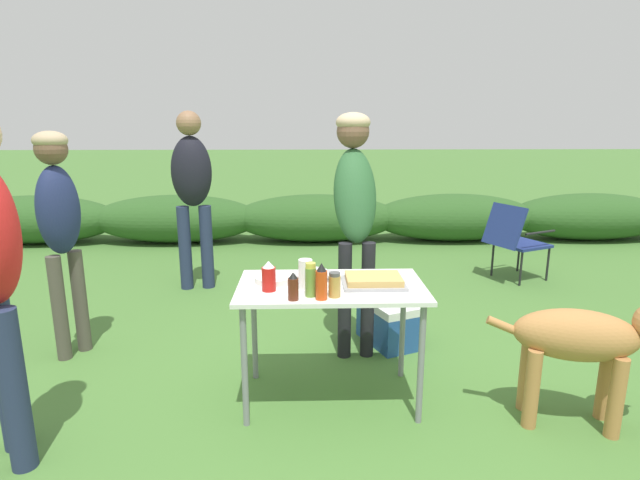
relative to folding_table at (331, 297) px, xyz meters
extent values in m
plane|color=#477533|center=(0.00, 0.00, -0.66)|extent=(60.00, 60.00, 0.00)
ellipsoid|color=#2D5623|center=(-4.00, 4.26, -0.32)|extent=(2.40, 0.90, 0.68)
ellipsoid|color=#2D5623|center=(-2.00, 4.26, -0.32)|extent=(2.40, 0.90, 0.68)
ellipsoid|color=#2D5623|center=(0.00, 4.26, -0.32)|extent=(2.40, 0.90, 0.68)
ellipsoid|color=#2D5623|center=(2.00, 4.26, -0.32)|extent=(2.40, 0.90, 0.68)
ellipsoid|color=#2D5623|center=(4.00, 4.26, -0.32)|extent=(2.40, 0.90, 0.68)
cube|color=silver|center=(0.00, 0.00, 0.06)|extent=(1.10, 0.64, 0.02)
cylinder|color=gray|center=(-0.49, -0.27, -0.31)|extent=(0.04, 0.04, 0.71)
cylinder|color=gray|center=(0.49, -0.27, -0.31)|extent=(0.04, 0.04, 0.71)
cylinder|color=gray|center=(-0.49, 0.27, -0.31)|extent=(0.04, 0.04, 0.71)
cylinder|color=gray|center=(0.49, 0.27, -0.31)|extent=(0.04, 0.04, 0.71)
cube|color=#9E9EA3|center=(0.25, -0.01, 0.09)|extent=(0.37, 0.27, 0.02)
cube|color=tan|center=(0.25, -0.01, 0.11)|extent=(0.32, 0.23, 0.04)
cylinder|color=white|center=(-0.34, 0.07, 0.09)|extent=(0.23, 0.23, 0.04)
ellipsoid|color=silver|center=(-0.11, 0.12, 0.11)|extent=(0.23, 0.23, 0.07)
cylinder|color=white|center=(-0.15, -0.06, 0.16)|extent=(0.08, 0.08, 0.17)
cylinder|color=olive|center=(-0.12, -0.19, 0.16)|extent=(0.06, 0.06, 0.16)
cylinder|color=#D1CC47|center=(-0.12, -0.19, 0.25)|extent=(0.06, 0.06, 0.03)
cylinder|color=#CC4214|center=(-0.06, -0.24, 0.16)|extent=(0.06, 0.06, 0.16)
cone|color=black|center=(-0.06, -0.24, 0.26)|extent=(0.05, 0.05, 0.04)
cylinder|color=#562314|center=(-0.22, -0.25, 0.14)|extent=(0.06, 0.06, 0.12)
cone|color=black|center=(-0.22, -0.25, 0.21)|extent=(0.05, 0.05, 0.03)
cylinder|color=red|center=(-0.36, -0.09, 0.15)|extent=(0.08, 0.08, 0.14)
cone|color=white|center=(-0.36, -0.09, 0.23)|extent=(0.07, 0.07, 0.04)
cylinder|color=#B2893D|center=(0.01, -0.21, 0.14)|extent=(0.07, 0.07, 0.12)
cylinder|color=#4C4C4C|center=(0.01, -0.21, 0.20)|extent=(0.06, 0.06, 0.02)
cylinder|color=black|center=(0.13, 0.57, -0.24)|extent=(0.10, 0.10, 0.85)
cylinder|color=black|center=(0.29, 0.59, -0.24)|extent=(0.10, 0.10, 0.85)
ellipsoid|color=#28562D|center=(0.20, 0.71, 0.51)|extent=(0.33, 0.48, 0.72)
sphere|color=brown|center=(0.19, 0.84, 0.95)|extent=(0.24, 0.24, 0.24)
ellipsoid|color=tan|center=(0.19, 0.84, 1.01)|extent=(0.25, 0.25, 0.14)
cylinder|color=#232D4C|center=(-1.38, 2.16, -0.23)|extent=(0.13, 0.13, 0.86)
cylinder|color=#232D4C|center=(-1.17, 2.20, -0.23)|extent=(0.13, 0.13, 0.86)
ellipsoid|color=black|center=(-1.27, 2.18, 0.54)|extent=(0.43, 0.34, 0.69)
sphere|color=#936B4C|center=(-1.27, 2.18, 1.01)|extent=(0.24, 0.24, 0.24)
cylinder|color=#232D4C|center=(-1.55, -0.59, -0.25)|extent=(0.12, 0.12, 0.83)
cylinder|color=#232D4C|center=(-1.68, -0.43, -0.25)|extent=(0.12, 0.12, 0.83)
cylinder|color=#4C473D|center=(-1.90, 0.59, -0.28)|extent=(0.10, 0.10, 0.77)
cylinder|color=#4C473D|center=(-1.82, 0.74, -0.28)|extent=(0.10, 0.10, 0.77)
ellipsoid|color=navy|center=(-1.86, 0.67, 0.42)|extent=(0.34, 0.38, 0.62)
sphere|color=brown|center=(-1.86, 0.67, 0.83)|extent=(0.21, 0.21, 0.21)
ellipsoid|color=tan|center=(-1.86, 0.67, 0.89)|extent=(0.22, 0.22, 0.13)
cylinder|color=#B27A42|center=(1.15, -0.15, -0.43)|extent=(0.08, 0.08, 0.46)
cylinder|color=#B27A42|center=(1.10, -0.33, -0.43)|extent=(0.08, 0.08, 0.46)
cylinder|color=#B27A42|center=(1.56, -0.25, -0.43)|extent=(0.08, 0.08, 0.46)
cylinder|color=#B27A42|center=(1.51, -0.43, -0.43)|extent=(0.08, 0.08, 0.46)
ellipsoid|color=#B27A42|center=(1.33, -0.29, -0.13)|extent=(0.71, 0.44, 0.29)
cylinder|color=#B27A42|center=(0.97, -0.20, -0.11)|extent=(0.21, 0.10, 0.11)
cube|color=navy|center=(2.20, 2.41, -0.28)|extent=(0.61, 0.61, 0.03)
cube|color=navy|center=(1.94, 2.29, -0.05)|extent=(0.34, 0.49, 0.44)
cylinder|color=black|center=(1.93, 2.51, -0.47)|extent=(0.02, 0.02, 0.38)
cylinder|color=black|center=(2.10, 2.14, -0.47)|extent=(0.02, 0.02, 0.38)
cylinder|color=black|center=(2.30, 2.67, -0.47)|extent=(0.02, 0.02, 0.38)
cylinder|color=black|center=(2.46, 2.31, -0.47)|extent=(0.02, 0.02, 0.38)
cylinder|color=black|center=(2.10, 2.62, -0.10)|extent=(0.39, 0.19, 0.02)
cylinder|color=black|center=(2.29, 2.20, -0.10)|extent=(0.39, 0.19, 0.02)
cube|color=#234C93|center=(0.49, 0.80, -0.52)|extent=(0.48, 0.57, 0.28)
cube|color=silver|center=(0.49, 0.80, -0.35)|extent=(0.48, 0.57, 0.06)
camera|label=1|loc=(-0.15, -2.80, 1.01)|focal=28.00mm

